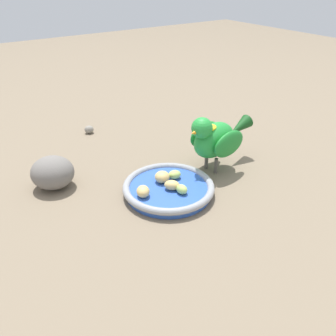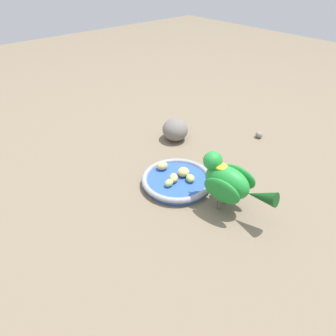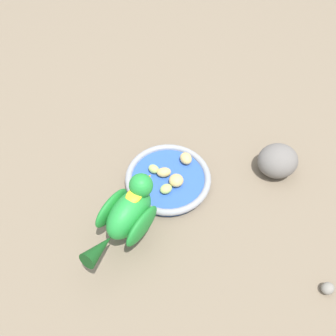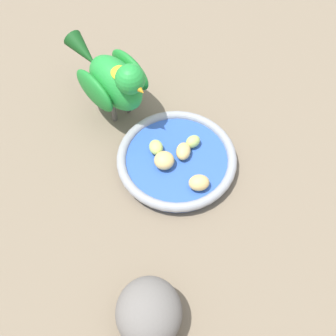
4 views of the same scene
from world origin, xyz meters
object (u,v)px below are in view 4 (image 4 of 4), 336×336
object	(u,v)px
apple_piece_0	(198,183)
apple_piece_1	(183,150)
feeding_bowl	(176,160)
apple_piece_4	(193,142)
rock_large	(149,312)
apple_piece_2	(165,162)
apple_piece_3	(156,147)
parrot	(114,79)

from	to	relation	value
apple_piece_0	apple_piece_1	bearing A→B (deg)	-101.80
feeding_bowl	apple_piece_4	xyz separation A→B (m)	(-0.04, -0.01, 0.01)
rock_large	apple_piece_0	bearing A→B (deg)	-142.10
apple_piece_2	apple_piece_3	world-z (taller)	apple_piece_2
feeding_bowl	apple_piece_2	size ratio (longest dim) A/B	6.01
apple_piece_4	parrot	bearing A→B (deg)	-65.72
feeding_bowl	apple_piece_0	world-z (taller)	apple_piece_0
feeding_bowl	apple_piece_3	xyz separation A→B (m)	(0.02, -0.03, 0.01)
apple_piece_2	apple_piece_4	world-z (taller)	apple_piece_2
apple_piece_1	parrot	distance (m)	0.17
parrot	rock_large	xyz separation A→B (m)	(0.14, 0.35, -0.05)
apple_piece_1	apple_piece_4	size ratio (longest dim) A/B	1.25
parrot	rock_large	size ratio (longest dim) A/B	2.22
feeding_bowl	apple_piece_4	bearing A→B (deg)	-166.91
apple_piece_1	apple_piece_4	distance (m)	0.03
parrot	rock_large	world-z (taller)	parrot
apple_piece_0	apple_piece_1	xyz separation A→B (m)	(-0.01, -0.07, -0.00)
apple_piece_2	rock_large	xyz separation A→B (m)	(0.15, 0.19, 0.01)
apple_piece_1	rock_large	xyz separation A→B (m)	(0.18, 0.20, 0.01)
feeding_bowl	apple_piece_3	distance (m)	0.04
apple_piece_3	apple_piece_4	distance (m)	0.06
apple_piece_1	rock_large	world-z (taller)	rock_large
apple_piece_0	apple_piece_2	size ratio (longest dim) A/B	0.99
apple_piece_4	rock_large	xyz separation A→B (m)	(0.21, 0.21, 0.01)
feeding_bowl	apple_piece_2	xyz separation A→B (m)	(0.02, 0.00, 0.02)
rock_large	apple_piece_3	bearing A→B (deg)	-123.27
apple_piece_4	apple_piece_1	bearing A→B (deg)	14.11
feeding_bowl	apple_piece_2	distance (m)	0.03
parrot	apple_piece_1	bearing A→B (deg)	6.87
apple_piece_3	parrot	size ratio (longest dim) A/B	0.14
apple_piece_0	rock_large	size ratio (longest dim) A/B	0.35
parrot	apple_piece_4	bearing A→B (deg)	16.08
apple_piece_1	parrot	world-z (taller)	parrot
apple_piece_0	rock_large	distance (m)	0.22
apple_piece_2	parrot	bearing A→B (deg)	-88.72
parrot	feeding_bowl	bearing A→B (deg)	1.74
parrot	rock_large	bearing A→B (deg)	-30.32
feeding_bowl	apple_piece_4	world-z (taller)	apple_piece_4
apple_piece_1	parrot	size ratio (longest dim) A/B	0.16
apple_piece_1	feeding_bowl	bearing A→B (deg)	11.23
apple_piece_1	parrot	bearing A→B (deg)	-74.94
apple_piece_0	apple_piece_3	distance (m)	0.10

